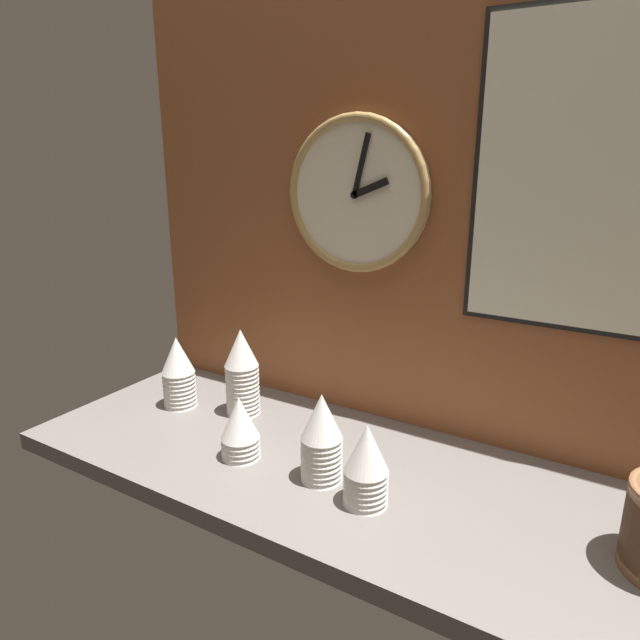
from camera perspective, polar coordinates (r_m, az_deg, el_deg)
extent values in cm
cube|color=slate|center=(124.63, 5.31, -15.91)|extent=(160.00, 56.00, 4.00)
cube|color=brown|center=(129.95, 11.26, 10.89)|extent=(160.00, 3.00, 105.00)
cone|color=white|center=(147.76, -7.72, -7.48)|extent=(8.62, 8.62, 9.58)
cone|color=white|center=(147.29, -7.73, -7.06)|extent=(8.62, 8.62, 9.58)
cone|color=white|center=(146.82, -7.75, -6.64)|extent=(8.62, 8.62, 9.58)
cone|color=white|center=(146.36, -7.77, -6.22)|extent=(8.62, 8.62, 9.58)
cone|color=white|center=(145.91, -7.79, -5.80)|extent=(8.62, 8.62, 9.58)
cone|color=white|center=(145.46, -7.81, -5.37)|extent=(8.62, 8.62, 9.58)
cone|color=white|center=(145.02, -7.83, -4.94)|extent=(8.62, 8.62, 9.58)
cone|color=white|center=(144.60, -7.84, -4.51)|extent=(8.62, 8.62, 9.58)
cone|color=white|center=(144.18, -7.86, -4.08)|extent=(8.62, 8.62, 9.58)
cone|color=white|center=(143.76, -7.88, -3.64)|extent=(8.62, 8.62, 9.58)
cone|color=white|center=(143.36, -7.90, -3.20)|extent=(8.62, 8.62, 9.58)
cone|color=white|center=(142.97, -7.92, -2.76)|extent=(8.62, 8.62, 9.58)
cone|color=white|center=(154.78, -13.86, -6.67)|extent=(8.62, 8.62, 9.58)
cone|color=white|center=(154.32, -13.89, -6.28)|extent=(8.62, 8.62, 9.58)
cone|color=white|center=(153.88, -13.93, -5.87)|extent=(8.62, 8.62, 9.58)
cone|color=white|center=(153.44, -13.96, -5.47)|extent=(8.62, 8.62, 9.58)
cone|color=white|center=(153.00, -13.99, -5.06)|extent=(8.62, 8.62, 9.58)
cone|color=white|center=(152.58, -14.02, -4.65)|extent=(8.62, 8.62, 9.58)
cone|color=white|center=(152.16, -14.05, -4.24)|extent=(8.62, 8.62, 9.58)
cone|color=white|center=(151.76, -14.08, -3.83)|extent=(8.62, 8.62, 9.58)
cone|color=white|center=(151.35, -14.11, -3.41)|extent=(8.62, 8.62, 9.58)
cone|color=white|center=(119.22, 0.16, -13.65)|extent=(8.62, 8.62, 9.58)
cone|color=white|center=(118.63, 0.16, -13.16)|extent=(8.62, 8.62, 9.58)
cone|color=white|center=(118.04, 0.16, -12.66)|extent=(8.62, 8.62, 9.58)
cone|color=white|center=(117.47, 0.16, -12.17)|extent=(8.62, 8.62, 9.58)
cone|color=white|center=(116.90, 0.16, -11.67)|extent=(8.62, 8.62, 9.58)
cone|color=white|center=(116.35, 0.16, -11.16)|extent=(8.62, 8.62, 9.58)
cone|color=white|center=(115.80, 0.16, -10.65)|extent=(8.62, 8.62, 9.58)
cone|color=white|center=(115.27, 0.16, -10.13)|extent=(8.62, 8.62, 9.58)
cone|color=white|center=(114.74, 0.16, -9.61)|extent=(8.62, 8.62, 9.58)
cone|color=white|center=(128.03, -7.97, -11.53)|extent=(8.62, 8.62, 9.58)
cone|color=white|center=(127.48, -8.00, -11.06)|extent=(8.62, 8.62, 9.58)
cone|color=white|center=(126.94, -8.02, -10.59)|extent=(8.62, 8.62, 9.58)
cone|color=white|center=(126.40, -8.04, -10.12)|extent=(8.62, 8.62, 9.58)
cone|color=white|center=(125.88, -8.06, -9.65)|extent=(8.62, 8.62, 9.58)
cone|color=white|center=(112.45, 4.61, -15.76)|extent=(8.62, 8.62, 9.58)
cone|color=white|center=(111.83, 4.62, -15.25)|extent=(8.62, 8.62, 9.58)
cone|color=white|center=(111.21, 4.64, -14.74)|extent=(8.62, 8.62, 9.58)
cone|color=white|center=(110.60, 4.65, -14.23)|extent=(8.62, 8.62, 9.58)
cone|color=white|center=(110.00, 4.67, -13.70)|extent=(8.62, 8.62, 9.58)
cone|color=white|center=(109.41, 4.68, -13.17)|extent=(8.62, 8.62, 9.58)
cone|color=white|center=(108.83, 4.70, -12.64)|extent=(8.62, 8.62, 9.58)
cylinder|color=beige|center=(134.54, 3.73, 12.41)|extent=(35.48, 1.80, 35.48)
torus|color=#AD894C|center=(133.82, 3.56, 12.39)|extent=(36.04, 1.98, 36.04)
cube|color=black|center=(131.40, 5.09, 13.02)|extent=(8.80, 0.60, 4.88)
cube|color=black|center=(132.29, 4.15, 15.25)|extent=(4.30, 0.60, 13.72)
cylinder|color=black|center=(133.39, 3.46, 12.38)|extent=(1.77, 0.60, 1.77)
cube|color=black|center=(120.49, 24.69, 13.06)|extent=(40.84, 0.60, 60.88)
cube|color=#EFEACC|center=(120.07, 24.66, 13.05)|extent=(38.44, 1.20, 58.48)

